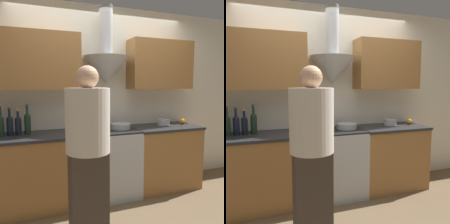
% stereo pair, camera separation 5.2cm
% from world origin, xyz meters
% --- Properties ---
extents(ground_plane, '(12.00, 12.00, 0.00)m').
position_xyz_m(ground_plane, '(0.00, 0.00, 0.00)').
color(ground_plane, brown).
extents(wall_back, '(8.40, 0.62, 2.60)m').
position_xyz_m(wall_back, '(-0.06, 0.62, 1.47)').
color(wall_back, silver).
rests_on(wall_back, ground_plane).
extents(counter_left, '(1.36, 0.62, 0.91)m').
position_xyz_m(counter_left, '(-1.03, 0.35, 0.46)').
color(counter_left, '#9E6B38').
rests_on(counter_left, ground_plane).
extents(counter_right, '(0.99, 0.62, 0.91)m').
position_xyz_m(counter_right, '(0.85, 0.35, 0.46)').
color(counter_right, '#9E6B38').
rests_on(counter_right, ground_plane).
extents(stove_range, '(0.73, 0.60, 0.91)m').
position_xyz_m(stove_range, '(0.00, 0.35, 0.46)').
color(stove_range, '#B7BABC').
rests_on(stove_range, ground_plane).
extents(wine_bottle_3, '(0.07, 0.07, 0.35)m').
position_xyz_m(wine_bottle_3, '(-1.32, 0.41, 1.05)').
color(wine_bottle_3, black).
rests_on(wine_bottle_3, counter_left).
extents(wine_bottle_4, '(0.07, 0.07, 0.34)m').
position_xyz_m(wine_bottle_4, '(-1.22, 0.41, 1.04)').
color(wine_bottle_4, black).
rests_on(wine_bottle_4, counter_left).
extents(wine_bottle_5, '(0.07, 0.07, 0.31)m').
position_xyz_m(wine_bottle_5, '(-1.13, 0.42, 1.04)').
color(wine_bottle_5, black).
rests_on(wine_bottle_5, counter_left).
extents(wine_bottle_6, '(0.08, 0.08, 0.37)m').
position_xyz_m(wine_bottle_6, '(-1.03, 0.42, 1.06)').
color(wine_bottle_6, black).
rests_on(wine_bottle_6, counter_left).
extents(stock_pot, '(0.26, 0.26, 0.15)m').
position_xyz_m(stock_pot, '(-0.16, 0.33, 0.99)').
color(stock_pot, '#B7BABC').
rests_on(stock_pot, stove_range).
extents(mixing_bowl, '(0.28, 0.28, 0.07)m').
position_xyz_m(mixing_bowl, '(0.16, 0.37, 0.95)').
color(mixing_bowl, '#B7BABC').
rests_on(mixing_bowl, stove_range).
extents(orange_fruit, '(0.08, 0.08, 0.08)m').
position_xyz_m(orange_fruit, '(1.21, 0.41, 0.95)').
color(orange_fruit, orange).
rests_on(orange_fruit, counter_right).
extents(saucepan, '(0.18, 0.18, 0.09)m').
position_xyz_m(saucepan, '(0.89, 0.43, 0.96)').
color(saucepan, '#B7BABC').
rests_on(saucepan, counter_right).
extents(person_foreground_left, '(0.38, 0.38, 1.67)m').
position_xyz_m(person_foreground_left, '(-0.56, -0.66, 0.91)').
color(person_foreground_left, '#473D33').
rests_on(person_foreground_left, ground_plane).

